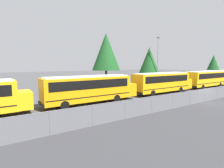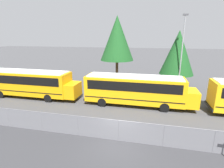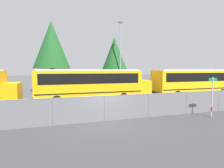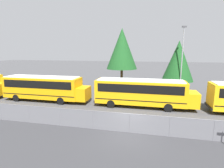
% 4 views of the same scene
% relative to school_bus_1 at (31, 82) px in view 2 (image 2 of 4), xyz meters
% --- Properties ---
extents(ground_plane, '(200.00, 200.00, 0.00)m').
position_rel_school_bus_1_xyz_m(ground_plane, '(12.23, -6.88, -1.93)').
color(ground_plane, '#424244').
extents(fence, '(74.50, 0.07, 1.63)m').
position_rel_school_bus_1_xyz_m(fence, '(12.23, -6.88, -1.09)').
color(fence, '#9EA0A5').
rests_on(fence, ground_plane).
extents(school_bus_1, '(11.72, 2.60, 3.27)m').
position_rel_school_bus_1_xyz_m(school_bus_1, '(0.00, 0.00, 0.00)').
color(school_bus_1, orange).
rests_on(school_bus_1, ground_plane).
extents(school_bus_2, '(11.72, 2.60, 3.27)m').
position_rel_school_bus_1_xyz_m(school_bus_2, '(12.79, 0.15, 0.00)').
color(school_bus_2, '#EDA80F').
rests_on(school_bus_2, ground_plane).
extents(light_pole, '(0.60, 0.24, 9.88)m').
position_rel_school_bus_1_xyz_m(light_pole, '(17.90, 5.85, 3.41)').
color(light_pole, gray).
rests_on(light_pole, ground_plane).
extents(tree_1, '(5.37, 5.37, 10.44)m').
position_rel_school_bus_1_xyz_m(tree_1, '(8.66, 10.46, 5.00)').
color(tree_1, '#51381E').
rests_on(tree_1, ground_plane).
extents(tree_2, '(4.67, 4.67, 8.12)m').
position_rel_school_bus_1_xyz_m(tree_2, '(17.73, 8.03, 3.15)').
color(tree_2, '#51381E').
rests_on(tree_2, ground_plane).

